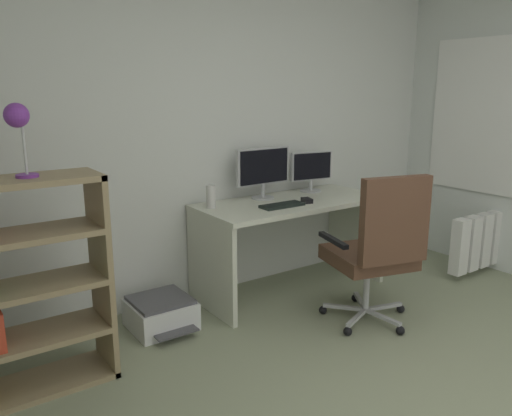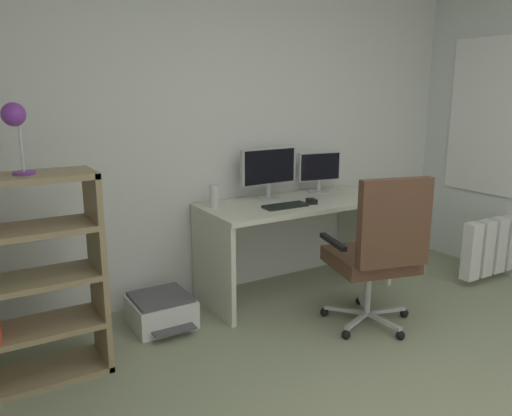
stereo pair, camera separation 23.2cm
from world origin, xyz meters
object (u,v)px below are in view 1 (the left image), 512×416
Objects in this scene: office_chair at (378,246)px; desk_lamp at (18,122)px; keyboard at (282,205)px; monitor_secondary at (311,169)px; desk at (291,224)px; monitor_main at (263,169)px; desktop_speaker at (211,197)px; printer at (161,313)px; computer_mouse at (307,200)px; radiator at (488,239)px.

desk_lamp reaches higher than office_chair.
monitor_secondary is at bearing 30.35° from keyboard.
monitor_main is (-0.14, 0.18, 0.44)m from desk.
desk is 8.84× the size of desktop_speaker.
office_chair is at bearing -33.85° from printer.
office_chair reaches higher than computer_mouse.
monitor_secondary is 0.80× the size of printer.
desk_lamp is at bearing -165.36° from monitor_main.
radiator is at bearing -24.47° from monitor_main.
desk is at bearing 8.51° from desk_lamp.
printer is (-1.19, 0.11, -0.66)m from computer_mouse.
desk reaches higher than printer.
radiator is at bearing -21.13° from desk.
office_chair is at bearing -105.89° from monitor_secondary.
printer is (-0.50, -0.16, -0.72)m from desktop_speaker.
desktop_speaker is (-0.46, 0.26, 0.07)m from keyboard.
computer_mouse is 0.27× the size of desk_lamp.
computer_mouse is (-0.31, -0.31, -0.18)m from monitor_secondary.
monitor_secondary is 2.26× the size of desktop_speaker.
office_chair is at bearing -73.14° from computer_mouse.
monitor_main is 0.43m from computer_mouse.
monitor_secondary reaches higher than desktop_speaker.
desktop_speaker is at bearing 17.40° from printer.
desk_lamp is 0.37× the size of radiator.
desk is 0.84m from office_chair.
keyboard is (-0.05, -0.31, -0.23)m from monitor_main.
radiator is (1.72, -0.66, -0.25)m from desk.
monitor_secondary reaches higher than desk.
desktop_speaker is at bearing -174.60° from monitor_main.
monitor_secondary is 1.13× the size of keyboard.
monitor_secondary is 1.12m from office_chair.
printer is (-1.14, -0.02, -0.44)m from desk.
keyboard is 0.32× the size of office_chair.
radiator is at bearing -5.74° from desk_lamp.
desk_lamp reaches higher than monitor_secondary.
monitor_main is 1.35m from printer.
monitor_main reaches higher than monitor_secondary.
keyboard reaches higher than printer.
computer_mouse is at bearing -20.66° from desktop_speaker.
desk is 2.17m from desk_lamp.
monitor_main reaches higher than desk.
monitor_secondary is at bearing 2.72° from desktop_speaker.
printer is at bearing -169.68° from computer_mouse.
office_chair is 2.27m from desk_lamp.
keyboard is at bearing -29.94° from desktop_speaker.
desk is 0.49m from monitor_main.
keyboard is at bearing -150.54° from monitor_secondary.
keyboard is 1.16m from printer.
monitor_main is 0.39m from keyboard.
keyboard reaches higher than desk.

